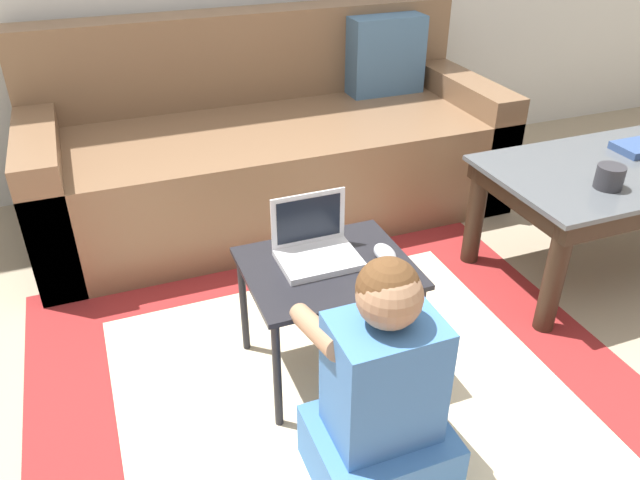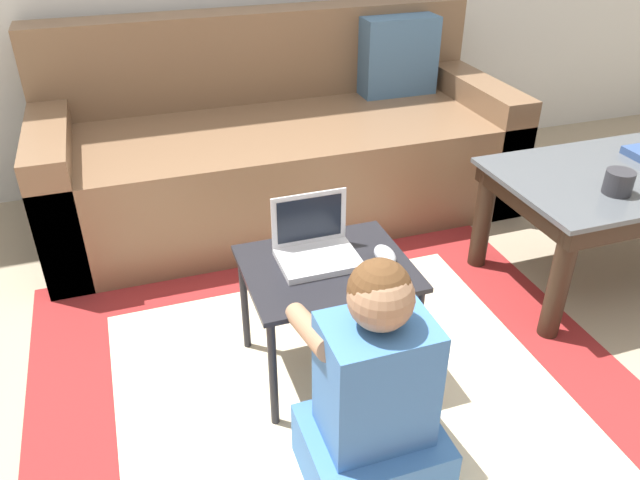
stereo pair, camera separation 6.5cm
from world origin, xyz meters
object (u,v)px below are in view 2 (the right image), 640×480
at_px(laptop_desk, 327,280).
at_px(cup_on_table, 619,182).
at_px(couch, 280,146).
at_px(person_seated, 374,400).
at_px(laptop, 316,249).
at_px(computer_mouse, 385,255).

relative_size(laptop_desk, cup_on_table, 5.15).
distance_m(couch, person_seated, 1.59).
height_order(couch, laptop_desk, couch).
bearing_deg(couch, laptop, -99.96).
relative_size(laptop, computer_mouse, 2.32).
bearing_deg(person_seated, laptop_desk, 86.06).
height_order(person_seated, cup_on_table, person_seated).
distance_m(laptop, cup_on_table, 1.05).
xyz_separation_m(laptop_desk, cup_on_table, (1.03, 0.02, 0.15)).
distance_m(couch, laptop_desk, 1.16).
distance_m(laptop_desk, laptop, 0.10).
bearing_deg(couch, cup_on_table, -52.71).
distance_m(couch, cup_on_table, 1.43).
bearing_deg(computer_mouse, cup_on_table, 3.53).
xyz_separation_m(couch, cup_on_table, (0.86, -1.13, 0.20)).
xyz_separation_m(computer_mouse, person_seated, (-0.20, -0.40, -0.14)).
height_order(laptop_desk, person_seated, person_seated).
height_order(couch, laptop, couch).
xyz_separation_m(couch, laptop_desk, (-0.18, -1.15, 0.05)).
distance_m(computer_mouse, person_seated, 0.46).
relative_size(computer_mouse, person_seated, 0.15).
distance_m(laptop_desk, person_seated, 0.44).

